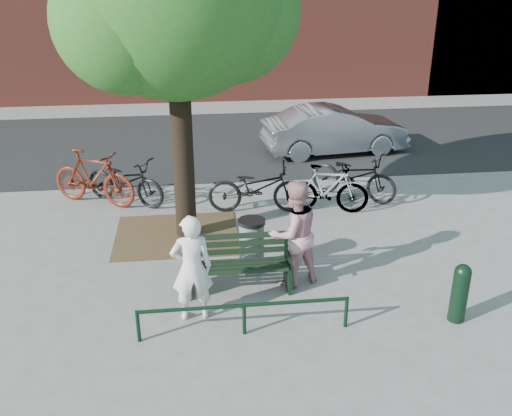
{
  "coord_description": "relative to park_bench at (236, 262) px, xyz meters",
  "views": [
    {
      "loc": [
        -0.65,
        -8.05,
        4.94
      ],
      "look_at": [
        0.43,
        1.0,
        1.03
      ],
      "focal_mm": 40.0,
      "sensor_mm": 36.0,
      "label": 1
    }
  ],
  "objects": [
    {
      "name": "dirt_pit",
      "position": [
        -1.0,
        2.12,
        -0.47
      ],
      "size": [
        2.4,
        2.0,
        0.02
      ],
      "primitive_type": "cube",
      "color": "brown",
      "rests_on": "ground"
    },
    {
      "name": "bicycle_e",
      "position": [
        2.98,
        3.65,
        0.06
      ],
      "size": [
        2.05,
        1.84,
        1.08
      ],
      "primitive_type": "imported",
      "rotation": [
        0.0,
        0.0,
        0.9
      ],
      "color": "black",
      "rests_on": "ground"
    },
    {
      "name": "bicycle_a",
      "position": [
        -2.12,
        3.92,
        0.05
      ],
      "size": [
        2.08,
        1.66,
        1.06
      ],
      "primitive_type": "imported",
      "rotation": [
        0.0,
        0.0,
        1.02
      ],
      "color": "black",
      "rests_on": "ground"
    },
    {
      "name": "person_right",
      "position": [
        0.95,
        0.07,
        0.43
      ],
      "size": [
        1.07,
        0.95,
        1.82
      ],
      "primitive_type": "imported",
      "rotation": [
        0.0,
        0.0,
        3.5
      ],
      "color": "#BA8087",
      "rests_on": "ground"
    },
    {
      "name": "park_bench",
      "position": [
        0.0,
        0.0,
        0.0
      ],
      "size": [
        1.74,
        0.54,
        0.97
      ],
      "color": "black",
      "rests_on": "ground"
    },
    {
      "name": "parked_car",
      "position": [
        3.38,
        7.0,
        0.18
      ],
      "size": [
        4.14,
        1.86,
        1.32
      ],
      "primitive_type": "imported",
      "rotation": [
        0.0,
        0.0,
        1.69
      ],
      "color": "gray",
      "rests_on": "ground"
    },
    {
      "name": "bicycle_d",
      "position": [
        2.2,
        2.92,
        0.05
      ],
      "size": [
        1.83,
        0.91,
        1.06
      ],
      "primitive_type": "imported",
      "rotation": [
        0.0,
        0.0,
        1.33
      ],
      "color": "gray",
      "rests_on": "ground"
    },
    {
      "name": "guard_railing",
      "position": [
        0.0,
        -1.28,
        -0.08
      ],
      "size": [
        3.06,
        0.06,
        0.51
      ],
      "color": "black",
      "rests_on": "ground"
    },
    {
      "name": "litter_bin",
      "position": [
        0.32,
        0.56,
        0.01
      ],
      "size": [
        0.47,
        0.47,
        0.97
      ],
      "color": "gray",
      "rests_on": "ground"
    },
    {
      "name": "road",
      "position": [
        0.0,
        8.42,
        -0.47
      ],
      "size": [
        40.0,
        7.0,
        0.01
      ],
      "primitive_type": "cube",
      "color": "black",
      "rests_on": "ground"
    },
    {
      "name": "bicycle_c",
      "position": [
        0.72,
        3.11,
        0.07
      ],
      "size": [
        2.17,
        0.95,
        1.11
      ],
      "primitive_type": "imported",
      "rotation": [
        0.0,
        0.0,
        1.47
      ],
      "color": "black",
      "rests_on": "ground"
    },
    {
      "name": "bollard",
      "position": [
        3.2,
        -1.3,
        0.02
      ],
      "size": [
        0.25,
        0.25,
        0.94
      ],
      "color": "black",
      "rests_on": "ground"
    },
    {
      "name": "person_left",
      "position": [
        -0.72,
        -0.76,
        0.36
      ],
      "size": [
        0.64,
        0.45,
        1.68
      ],
      "primitive_type": "imported",
      "rotation": [
        0.0,
        0.0,
        3.22
      ],
      "color": "silver",
      "rests_on": "ground"
    },
    {
      "name": "bicycle_b",
      "position": [
        -2.81,
        3.97,
        0.14
      ],
      "size": [
        2.1,
        1.48,
        1.24
      ],
      "primitive_type": "imported",
      "rotation": [
        0.0,
        0.0,
        1.09
      ],
      "color": "#54180C",
      "rests_on": "ground"
    },
    {
      "name": "ground",
      "position": [
        0.0,
        -0.08,
        -0.48
      ],
      "size": [
        90.0,
        90.0,
        0.0
      ],
      "primitive_type": "plane",
      "color": "gray",
      "rests_on": "ground"
    }
  ]
}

